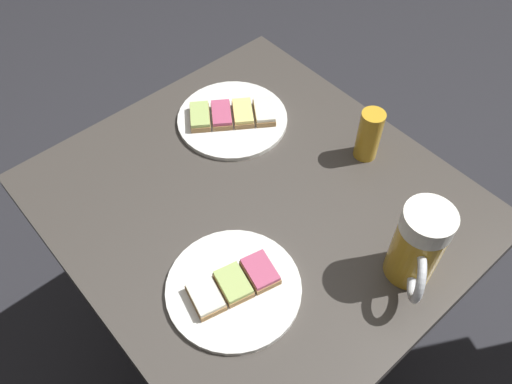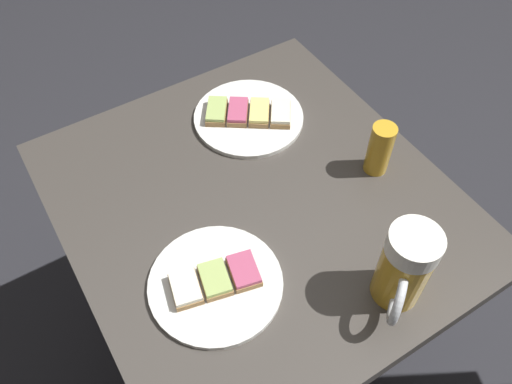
# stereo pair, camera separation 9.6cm
# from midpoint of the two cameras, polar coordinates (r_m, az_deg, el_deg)

# --- Properties ---
(ground_plane) EXTENTS (6.00, 6.00, 0.00)m
(ground_plane) POSITION_cam_midpoint_polar(r_m,az_deg,el_deg) (1.64, -1.76, -16.86)
(ground_plane) COLOR #28282D
(cafe_table) EXTENTS (0.75, 0.69, 0.75)m
(cafe_table) POSITION_cam_midpoint_polar(r_m,az_deg,el_deg) (1.12, -2.47, -6.14)
(cafe_table) COLOR black
(cafe_table) RESTS_ON ground_plane
(plate_near) EXTENTS (0.23, 0.23, 0.03)m
(plate_near) POSITION_cam_midpoint_polar(r_m,az_deg,el_deg) (1.11, -5.11, 8.02)
(plate_near) COLOR white
(plate_near) RESTS_ON cafe_table
(plate_far) EXTENTS (0.23, 0.23, 0.03)m
(plate_far) POSITION_cam_midpoint_polar(r_m,az_deg,el_deg) (0.87, -5.69, -10.60)
(plate_far) COLOR white
(plate_far) RESTS_ON cafe_table
(beer_mug) EXTENTS (0.11, 0.12, 0.16)m
(beer_mug) POSITION_cam_midpoint_polar(r_m,az_deg,el_deg) (0.85, 14.32, -6.07)
(beer_mug) COLOR gold
(beer_mug) RESTS_ON cafe_table
(beer_glass_small) EXTENTS (0.05, 0.05, 0.11)m
(beer_glass_small) POSITION_cam_midpoint_polar(r_m,az_deg,el_deg) (1.02, 9.71, 6.05)
(beer_glass_small) COLOR gold
(beer_glass_small) RESTS_ON cafe_table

